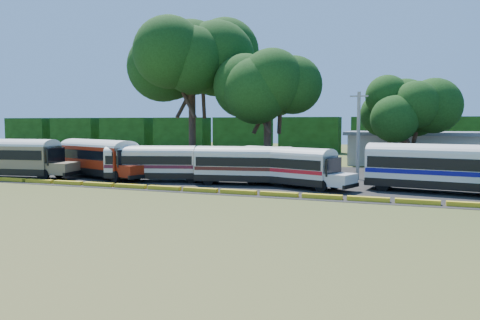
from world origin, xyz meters
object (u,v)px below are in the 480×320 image
(bus_cream_west, at_px, (154,161))
(bus_white_red, at_px, (289,164))
(bus_red, at_px, (100,156))
(bus_beige, at_px, (12,156))
(tree_west, at_px, (192,58))

(bus_cream_west, xyz_separation_m, bus_white_red, (11.83, 0.73, 0.03))
(bus_red, xyz_separation_m, bus_white_red, (17.84, 0.20, -0.25))
(bus_red, relative_size, bus_white_red, 1.12)
(bus_white_red, bearing_deg, bus_cream_west, -156.99)
(bus_beige, distance_m, bus_white_red, 25.45)
(bus_red, bearing_deg, bus_white_red, 20.49)
(bus_cream_west, xyz_separation_m, tree_west, (-2.75, 13.27, 10.65))
(bus_red, distance_m, bus_cream_west, 6.04)
(tree_west, bearing_deg, bus_white_red, -40.71)
(bus_beige, relative_size, bus_cream_west, 1.15)
(bus_white_red, bearing_deg, tree_west, 158.78)
(bus_cream_west, height_order, tree_west, tree_west)
(bus_white_red, bearing_deg, bus_red, -159.88)
(bus_red, bearing_deg, tree_west, 95.49)
(bus_beige, relative_size, bus_red, 1.02)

